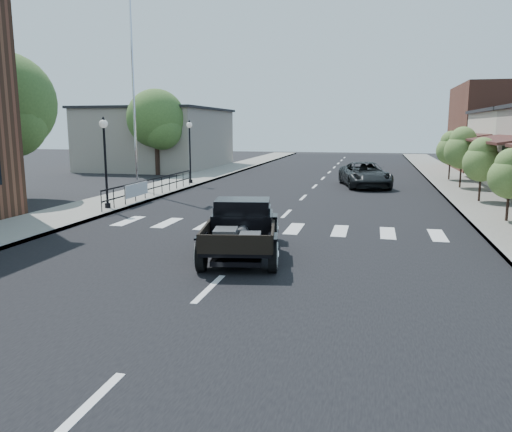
# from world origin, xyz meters

# --- Properties ---
(ground) EXTENTS (120.00, 120.00, 0.00)m
(ground) POSITION_xyz_m (0.00, 0.00, 0.00)
(ground) COLOR black
(ground) RESTS_ON ground
(road) EXTENTS (14.00, 80.00, 0.02)m
(road) POSITION_xyz_m (0.00, 15.00, 0.01)
(road) COLOR black
(road) RESTS_ON ground
(road_markings) EXTENTS (12.00, 60.00, 0.06)m
(road_markings) POSITION_xyz_m (0.00, 10.00, 0.00)
(road_markings) COLOR silver
(road_markings) RESTS_ON ground
(sidewalk_left) EXTENTS (3.00, 80.00, 0.15)m
(sidewalk_left) POSITION_xyz_m (-8.50, 15.00, 0.07)
(sidewalk_left) COLOR gray
(sidewalk_left) RESTS_ON ground
(sidewalk_right) EXTENTS (3.00, 80.00, 0.15)m
(sidewalk_right) POSITION_xyz_m (8.50, 15.00, 0.07)
(sidewalk_right) COLOR gray
(sidewalk_right) RESTS_ON ground
(low_building_left) EXTENTS (10.00, 12.00, 5.00)m
(low_building_left) POSITION_xyz_m (-15.00, 28.00, 2.50)
(low_building_left) COLOR #9D9484
(low_building_left) RESTS_ON ground
(railing) EXTENTS (0.08, 10.00, 1.00)m
(railing) POSITION_xyz_m (-7.30, 10.00, 0.65)
(railing) COLOR black
(railing) RESTS_ON sidewalk_left
(banner) EXTENTS (0.04, 2.20, 0.60)m
(banner) POSITION_xyz_m (-7.22, 8.00, 0.45)
(banner) COLOR silver
(banner) RESTS_ON sidewalk_left
(lamp_post_b) EXTENTS (0.36, 0.36, 3.85)m
(lamp_post_b) POSITION_xyz_m (-7.60, 6.00, 2.07)
(lamp_post_b) COLOR black
(lamp_post_b) RESTS_ON sidewalk_left
(lamp_post_c) EXTENTS (0.36, 0.36, 3.85)m
(lamp_post_c) POSITION_xyz_m (-7.60, 16.00, 2.07)
(lamp_post_c) COLOR black
(lamp_post_c) RESTS_ON sidewalk_left
(flagpole) EXTENTS (0.12, 0.12, 11.16)m
(flagpole) POSITION_xyz_m (-9.20, 12.00, 5.73)
(flagpole) COLOR silver
(flagpole) RESTS_ON sidewalk_left
(big_tree_near) EXTENTS (4.86, 4.86, 7.14)m
(big_tree_near) POSITION_xyz_m (-14.00, 8.00, 3.57)
(big_tree_near) COLOR #3E6029
(big_tree_near) RESTS_ON ground
(big_tree_far) EXTENTS (4.34, 4.34, 6.38)m
(big_tree_far) POSITION_xyz_m (-12.50, 22.00, 3.19)
(big_tree_far) COLOR #3E6029
(big_tree_far) RESTS_ON ground
(small_tree_b) EXTENTS (1.54, 1.54, 2.57)m
(small_tree_b) POSITION_xyz_m (8.30, 6.67, 1.43)
(small_tree_b) COLOR #517133
(small_tree_b) RESTS_ON sidewalk_right
(small_tree_c) EXTENTS (1.71, 1.71, 2.85)m
(small_tree_c) POSITION_xyz_m (8.30, 11.80, 1.57)
(small_tree_c) COLOR #517133
(small_tree_c) RESTS_ON sidewalk_right
(small_tree_d) EXTENTS (1.99, 1.99, 3.32)m
(small_tree_d) POSITION_xyz_m (8.30, 17.34, 1.81)
(small_tree_d) COLOR #517133
(small_tree_d) RESTS_ON sidewalk_right
(small_tree_e) EXTENTS (1.84, 1.84, 3.06)m
(small_tree_e) POSITION_xyz_m (8.30, 21.83, 1.68)
(small_tree_e) COLOR #517133
(small_tree_e) RESTS_ON sidewalk_right
(hotrod_pickup) EXTENTS (2.95, 4.95, 1.61)m
(hotrod_pickup) POSITION_xyz_m (-0.05, 0.04, 0.80)
(hotrod_pickup) COLOR black
(hotrod_pickup) RESTS_ON ground
(second_car) EXTENTS (3.58, 5.74, 1.48)m
(second_car) POSITION_xyz_m (2.94, 17.49, 0.74)
(second_car) COLOR black
(second_car) RESTS_ON ground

